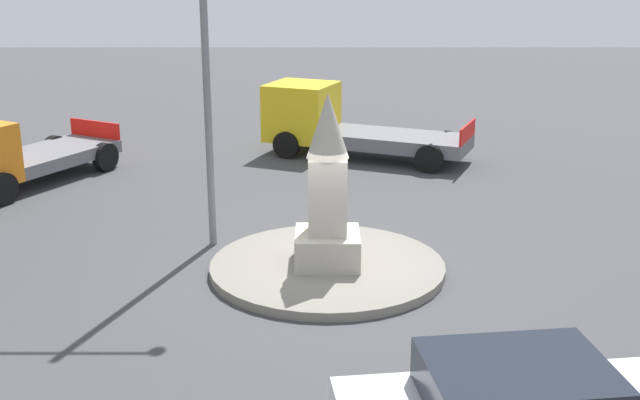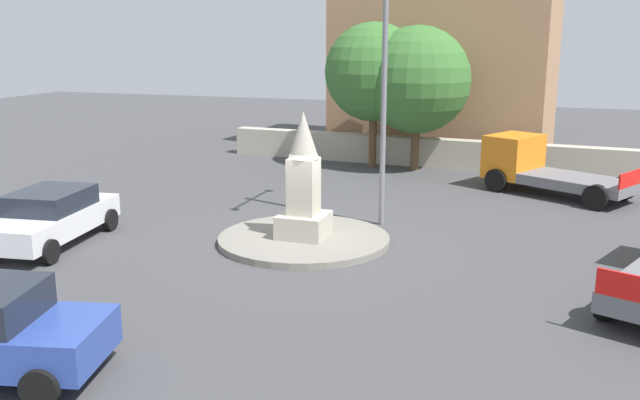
# 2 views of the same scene
# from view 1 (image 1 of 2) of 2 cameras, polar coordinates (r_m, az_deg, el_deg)

# --- Properties ---
(ground_plane) EXTENTS (80.00, 80.00, 0.00)m
(ground_plane) POSITION_cam_1_polar(r_m,az_deg,el_deg) (16.26, 0.34, -5.09)
(ground_plane) COLOR #424244
(traffic_island) EXTENTS (4.74, 4.74, 0.18)m
(traffic_island) POSITION_cam_1_polar(r_m,az_deg,el_deg) (16.22, 0.34, -4.79)
(traffic_island) COLOR gray
(traffic_island) RESTS_ON ground
(monument) EXTENTS (1.29, 1.29, 3.46)m
(monument) POSITION_cam_1_polar(r_m,az_deg,el_deg) (15.71, 0.35, 0.37)
(monument) COLOR #B2AA99
(monument) RESTS_ON traffic_island
(streetlamp) EXTENTS (3.20, 0.28, 8.42)m
(streetlamp) POSITION_cam_1_polar(r_m,az_deg,el_deg) (16.83, -8.48, 13.24)
(streetlamp) COLOR slate
(streetlamp) RESTS_ON ground
(truck_orange_parked_left) EXTENTS (4.25, 5.55, 1.98)m
(truck_orange_parked_left) POSITION_cam_1_polar(r_m,az_deg,el_deg) (23.20, -21.63, 2.93)
(truck_orange_parked_left) COLOR orange
(truck_orange_parked_left) RESTS_ON ground
(truck_yellow_passing) EXTENTS (6.64, 4.23, 2.21)m
(truck_yellow_passing) POSITION_cam_1_polar(r_m,az_deg,el_deg) (25.33, 0.97, 5.51)
(truck_yellow_passing) COLOR yellow
(truck_yellow_passing) RESTS_ON ground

